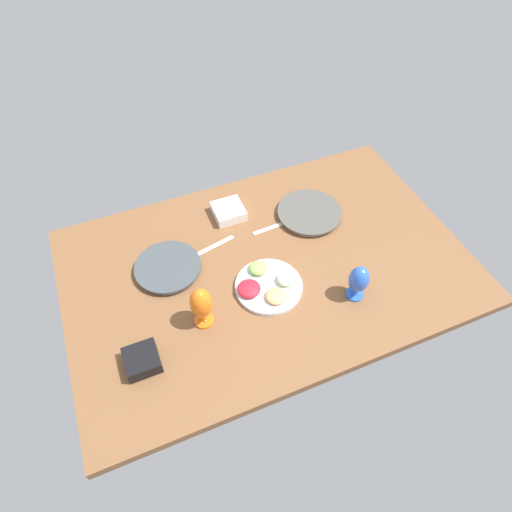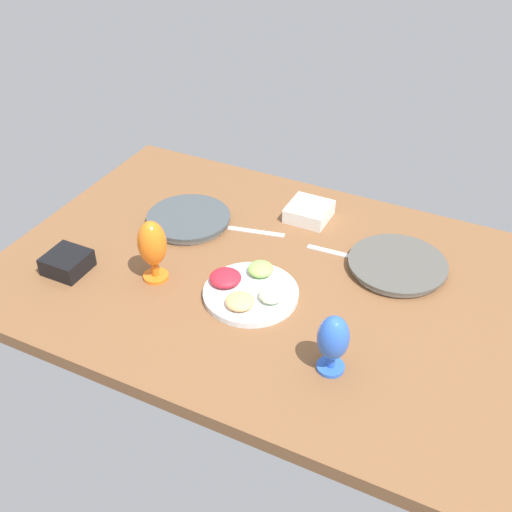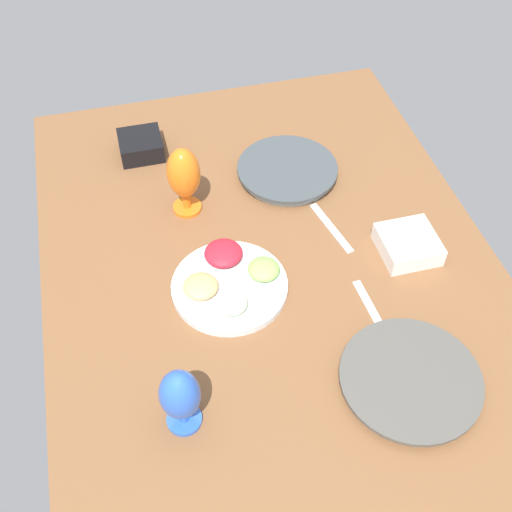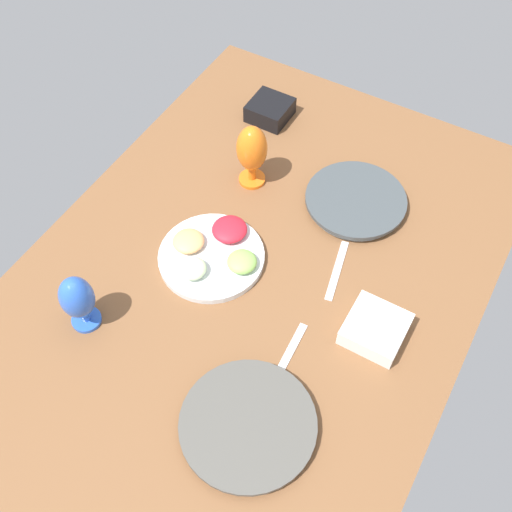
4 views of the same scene
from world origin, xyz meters
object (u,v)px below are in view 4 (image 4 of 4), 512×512
(hurricane_glass_blue, at_px, (78,299))
(hurricane_glass_orange, at_px, (252,151))
(square_bowl_black, at_px, (270,109))
(dinner_plate_right, at_px, (356,201))
(dinner_plate_left, at_px, (248,425))
(square_bowl_white, at_px, (375,328))
(fruit_platter, at_px, (213,253))

(hurricane_glass_blue, bearing_deg, hurricane_glass_orange, -10.89)
(square_bowl_black, bearing_deg, dinner_plate_right, -117.23)
(hurricane_glass_orange, bearing_deg, dinner_plate_right, -77.97)
(dinner_plate_left, relative_size, square_bowl_white, 2.18)
(fruit_platter, xyz_separation_m, square_bowl_black, (0.52, 0.13, 0.01))
(dinner_plate_right, distance_m, square_bowl_black, 0.40)
(hurricane_glass_orange, height_order, hurricane_glass_blue, hurricane_glass_orange)
(hurricane_glass_orange, distance_m, square_bowl_white, 0.55)
(square_bowl_white, bearing_deg, fruit_platter, 90.27)
(dinner_plate_right, height_order, hurricane_glass_blue, hurricane_glass_blue)
(hurricane_glass_orange, relative_size, hurricane_glass_blue, 1.17)
(dinner_plate_right, relative_size, fruit_platter, 1.01)
(dinner_plate_left, relative_size, dinner_plate_right, 1.07)
(dinner_plate_left, distance_m, dinner_plate_right, 0.66)
(square_bowl_white, xyz_separation_m, square_bowl_black, (0.51, 0.56, 0.00))
(hurricane_glass_orange, xyz_separation_m, square_bowl_white, (-0.27, -0.48, -0.09))
(square_bowl_white, bearing_deg, hurricane_glass_blue, 116.97)
(dinner_plate_right, distance_m, hurricane_glass_orange, 0.30)
(dinner_plate_right, xyz_separation_m, hurricane_glass_orange, (-0.06, 0.28, 0.10))
(fruit_platter, height_order, square_bowl_black, square_bowl_black)
(dinner_plate_right, xyz_separation_m, square_bowl_black, (0.18, 0.36, 0.01))
(hurricane_glass_blue, bearing_deg, fruit_platter, -27.84)
(square_bowl_black, bearing_deg, square_bowl_white, -132.68)
(dinner_plate_right, xyz_separation_m, fruit_platter, (-0.33, 0.23, 0.00))
(fruit_platter, height_order, hurricane_glass_orange, hurricane_glass_orange)
(square_bowl_white, distance_m, square_bowl_black, 0.76)
(dinner_plate_left, height_order, square_bowl_black, square_bowl_black)
(square_bowl_white, bearing_deg, square_bowl_black, 47.32)
(hurricane_glass_orange, bearing_deg, dinner_plate_left, -150.52)
(dinner_plate_left, relative_size, hurricane_glass_orange, 1.51)
(hurricane_glass_orange, relative_size, square_bowl_black, 1.65)
(fruit_platter, xyz_separation_m, hurricane_glass_orange, (0.27, 0.05, 0.09))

